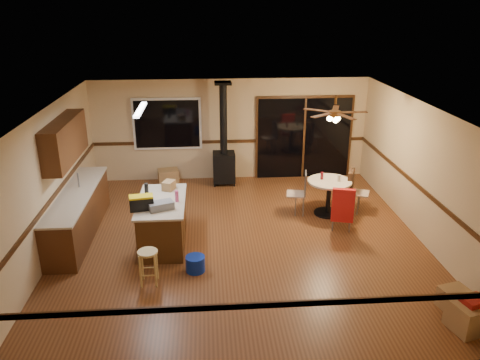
{
  "coord_description": "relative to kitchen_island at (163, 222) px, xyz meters",
  "views": [
    {
      "loc": [
        -0.63,
        -8.12,
        4.39
      ],
      "look_at": [
        0.0,
        0.3,
        1.15
      ],
      "focal_mm": 35.0,
      "sensor_mm": 36.0,
      "label": 1
    }
  ],
  "objects": [
    {
      "name": "chair_left",
      "position": [
        2.9,
        1.15,
        0.14
      ],
      "size": [
        0.48,
        0.47,
        0.51
      ],
      "color": "tan",
      "rests_on": "ground"
    },
    {
      "name": "blue_bucket",
      "position": [
        0.62,
        -1.05,
        -0.31
      ],
      "size": [
        0.39,
        0.39,
        0.28
      ],
      "primitive_type": "cylinder",
      "rotation": [
        0.0,
        0.0,
        -0.2
      ],
      "color": "#0C2AB2",
      "rests_on": "floor"
    },
    {
      "name": "wall_left",
      "position": [
        -2.0,
        0.0,
        0.85
      ],
      "size": [
        0.0,
        7.0,
        7.0
      ],
      "primitive_type": "plane",
      "rotation": [
        1.57,
        0.0,
        1.57
      ],
      "color": "tan",
      "rests_on": "ground"
    },
    {
      "name": "chair_rail",
      "position": [
        1.5,
        0.0,
        0.55
      ],
      "size": [
        7.0,
        7.0,
        0.08
      ],
      "primitive_type": null,
      "color": "#391F0E",
      "rests_on": "ground"
    },
    {
      "name": "bottle_dark",
      "position": [
        -0.29,
        0.21,
        0.58
      ],
      "size": [
        0.08,
        0.08,
        0.26
      ],
      "primitive_type": "cylinder",
      "rotation": [
        0.0,
        0.0,
        -0.02
      ],
      "color": "black",
      "rests_on": "kitchen_island"
    },
    {
      "name": "wall_front",
      "position": [
        1.5,
        -3.5,
        0.85
      ],
      "size": [
        7.0,
        0.0,
        7.0
      ],
      "primitive_type": "plane",
      "rotation": [
        -1.57,
        0.0,
        0.0
      ],
      "color": "tan",
      "rests_on": "ground"
    },
    {
      "name": "bottle_pink",
      "position": [
        0.29,
        -0.07,
        0.55
      ],
      "size": [
        0.09,
        0.09,
        0.21
      ],
      "primitive_type": "cylinder",
      "rotation": [
        0.0,
        0.0,
        -0.36
      ],
      "color": "#D84C8C",
      "rests_on": "kitchen_island"
    },
    {
      "name": "countertop",
      "position": [
        -1.7,
        0.5,
        0.43
      ],
      "size": [
        0.64,
        3.04,
        0.04
      ],
      "primitive_type": "cube",
      "color": "#C0AE95",
      "rests_on": "lower_cabinets"
    },
    {
      "name": "box_corner_a",
      "position": [
        4.55,
        -2.88,
        -0.24
      ],
      "size": [
        0.66,
        0.59,
        0.42
      ],
      "primitive_type": "cube",
      "rotation": [
        0.0,
        0.0,
        0.25
      ],
      "color": "olive",
      "rests_on": "floor"
    },
    {
      "name": "box_corner_b",
      "position": [
        4.56,
        -2.4,
        -0.29
      ],
      "size": [
        0.48,
        0.44,
        0.33
      ],
      "primitive_type": "cube",
      "rotation": [
        0.0,
        0.0,
        0.23
      ],
      "color": "olive",
      "rests_on": "floor"
    },
    {
      "name": "toolbox_yellow_lid",
      "position": [
        -0.31,
        -0.38,
        0.69
      ],
      "size": [
        0.45,
        0.29,
        0.03
      ],
      "primitive_type": "cube",
      "rotation": [
        0.0,
        0.0,
        0.17
      ],
      "color": "gold",
      "rests_on": "toolbox_black"
    },
    {
      "name": "box_small_red",
      "position": [
        4.55,
        -2.88,
        0.01
      ],
      "size": [
        0.37,
        0.33,
        0.08
      ],
      "primitive_type": "cube",
      "rotation": [
        0.0,
        0.0,
        0.25
      ],
      "color": "maroon",
      "rests_on": "box_corner_a"
    },
    {
      "name": "wood_stove",
      "position": [
        1.3,
        3.05,
        0.28
      ],
      "size": [
        0.55,
        0.5,
        2.52
      ],
      "color": "black",
      "rests_on": "ground"
    },
    {
      "name": "window",
      "position": [
        -0.1,
        3.45,
        1.05
      ],
      "size": [
        1.72,
        0.1,
        1.32
      ],
      "primitive_type": "cube",
      "color": "black",
      "rests_on": "ground"
    },
    {
      "name": "ceiling",
      "position": [
        1.5,
        0.0,
        2.15
      ],
      "size": [
        7.0,
        7.0,
        0.0
      ],
      "primitive_type": "plane",
      "rotation": [
        3.14,
        0.0,
        0.0
      ],
      "color": "silver",
      "rests_on": "ground"
    },
    {
      "name": "box_under_window",
      "position": [
        -0.11,
        3.1,
        -0.25
      ],
      "size": [
        0.56,
        0.48,
        0.4
      ],
      "primitive_type": "cube",
      "rotation": [
        0.0,
        0.0,
        0.16
      ],
      "color": "olive",
      "rests_on": "floor"
    },
    {
      "name": "fluorescent_strip",
      "position": [
        -0.3,
        0.3,
        2.11
      ],
      "size": [
        0.1,
        1.2,
        0.04
      ],
      "primitive_type": "cube",
      "color": "white",
      "rests_on": "ceiling"
    },
    {
      "name": "glass_cream",
      "position": [
        3.67,
        1.03,
        0.4
      ],
      "size": [
        0.07,
        0.07,
        0.15
      ],
      "primitive_type": "cylinder",
      "rotation": [
        0.0,
        0.0,
        0.13
      ],
      "color": "beige",
      "rests_on": "dining_table"
    },
    {
      "name": "glass_red",
      "position": [
        3.34,
        1.18,
        0.41
      ],
      "size": [
        0.07,
        0.07,
        0.16
      ],
      "primitive_type": "cylinder",
      "rotation": [
        0.0,
        0.0,
        -0.07
      ],
      "color": "#590C14",
      "rests_on": "dining_table"
    },
    {
      "name": "dining_table",
      "position": [
        3.49,
        1.08,
        0.08
      ],
      "size": [
        0.94,
        0.94,
        0.78
      ],
      "color": "black",
      "rests_on": "ground"
    },
    {
      "name": "ceiling_fan",
      "position": [
        3.49,
        1.08,
        1.76
      ],
      "size": [
        0.24,
        0.24,
        0.55
      ],
      "color": "brown",
      "rests_on": "ceiling"
    },
    {
      "name": "bar_stool",
      "position": [
        -0.13,
        -1.37,
        -0.15
      ],
      "size": [
        0.34,
        0.34,
        0.6
      ],
      "primitive_type": "cylinder",
      "rotation": [
        0.0,
        0.0,
        0.01
      ],
      "color": "tan",
      "rests_on": "floor"
    },
    {
      "name": "chair_right",
      "position": [
        4.03,
        1.2,
        0.14
      ],
      "size": [
        0.59,
        0.57,
        0.7
      ],
      "color": "tan",
      "rests_on": "ground"
    },
    {
      "name": "upper_cabinets",
      "position": [
        -1.83,
        0.7,
        1.45
      ],
      "size": [
        0.35,
        2.0,
        0.8
      ],
      "primitive_type": "cube",
      "color": "#4E2913",
      "rests_on": "ground"
    },
    {
      "name": "bottle_white",
      "position": [
        0.04,
        0.52,
        0.53
      ],
      "size": [
        0.07,
        0.07,
        0.16
      ],
      "primitive_type": "cylinder",
      "rotation": [
        0.0,
        0.0,
        0.31
      ],
      "color": "white",
      "rests_on": "kitchen_island"
    },
    {
      "name": "chair_near",
      "position": [
        3.55,
        0.2,
        0.14
      ],
      "size": [
        0.52,
        0.55,
        0.7
      ],
      "color": "tan",
      "rests_on": "ground"
    },
    {
      "name": "wall_right",
      "position": [
        5.0,
        0.0,
        0.85
      ],
      "size": [
        0.0,
        7.0,
        7.0
      ],
      "primitive_type": "plane",
      "rotation": [
        1.57,
        0.0,
        -1.57
      ],
      "color": "tan",
      "rests_on": "ground"
    },
    {
      "name": "floor",
      "position": [
        1.5,
        0.0,
        -0.45
      ],
      "size": [
        7.0,
        7.0,
        0.0
      ],
      "primitive_type": "plane",
      "color": "brown",
      "rests_on": "ground"
    },
    {
      "name": "lower_cabinets",
      "position": [
        -1.7,
        0.5,
        -0.02
      ],
      "size": [
        0.6,
        3.0,
        0.86
      ],
      "primitive_type": "cube",
      "color": "#4E2913",
      "rests_on": "ground"
    },
    {
      "name": "kitchen_island",
      "position": [
        0.0,
        0.0,
        0.0
      ],
      "size": [
        0.88,
        1.68,
        0.9
      ],
      "color": "#4D2D13",
      "rests_on": "ground"
    },
    {
      "name": "sliding_door",
      "position": [
        3.4,
        3.45,
        0.6
      ],
      "size": [
        2.52,
        0.1,
        2.1
      ],
      "primitive_type": "cube",
      "color": "black",
      "rests_on": "ground"
    },
    {
      "name": "box_on_island",
      "position": [
        0.11,
        0.53,
        0.54
      ],
      "size": [
        0.28,
        0.32,
        0.18
      ],
      "primitive_type": "cube",
      "rotation": [
        0.0,
        0.0,
        -0.38
      ],
      "color": "olive",
      "rests_on": "kitchen_island"
    },
    {
      "name": "toolbox_black",
      "position": [
        -0.31,
        -0.38,
        0.56
      ],
      "size": [
        0.45,
        0.29,
        0.23
      ],
      "primitive_type": "cube",
      "rotation": [
        0.0,
        0.0,
        0.17
      ],
      "color": "black",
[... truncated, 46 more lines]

